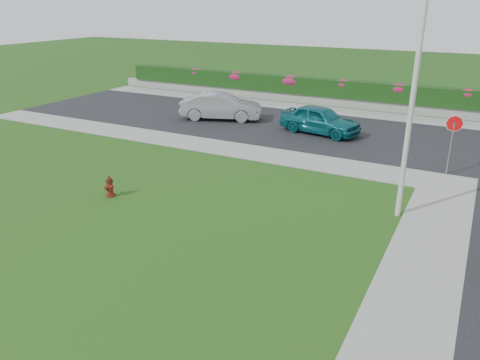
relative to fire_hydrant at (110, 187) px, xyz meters
The scene contains 18 objects.
ground 4.08m from the fire_hydrant, 32.24° to the right, with size 120.00×120.00×0.00m, color black.
street_far 11.94m from the fire_hydrant, 97.51° to the left, with size 26.00×8.00×0.04m, color black.
sidewalk_far 7.30m from the fire_hydrant, 110.55° to the left, with size 24.00×2.00×0.04m, color gray.
curb_corner 12.48m from the fire_hydrant, 33.20° to the left, with size 2.00×2.00×0.04m, color gray.
sidewalk_beyond 17.01m from the fire_hydrant, 81.75° to the left, with size 34.00×2.00×0.04m, color gray.
retaining_wall 18.49m from the fire_hydrant, 82.42° to the left, with size 34.00×0.40×0.60m, color gray.
hedge 18.61m from the fire_hydrant, 82.46° to the left, with size 32.00×0.90×1.10m, color black.
fire_hydrant is the anchor object (origin of this frame).
sedan_teal 11.98m from the fire_hydrant, 71.18° to the left, with size 1.68×4.19×1.43m, color #0D5B64.
sedan_silver 11.82m from the fire_hydrant, 100.55° to the left, with size 1.60×4.58×1.51m, color #939499.
utility_pole 10.21m from the fire_hydrant, 18.48° to the left, with size 0.16×0.16×6.58m, color silver.
stop_sign 13.03m from the fire_hydrant, 37.43° to the left, with size 0.65×0.13×2.40m.
flower_clump_a 20.09m from the fire_hydrant, 113.95° to the left, with size 1.14×0.73×0.57m, color #BC205B.
flower_clump_b 18.96m from the fire_hydrant, 104.42° to the left, with size 1.39×0.89×0.69m, color #BC205B.
flower_clump_c 18.37m from the fire_hydrant, 91.84° to the left, with size 1.47×0.94×0.73m, color #BC205B.
flower_clump_d 18.61m from the fire_hydrant, 80.74° to the left, with size 1.17×0.75×0.59m, color #BC205B.
flower_clump_e 19.47m from the fire_hydrant, 70.59° to the left, with size 1.27×0.81×0.63m, color #BC205B.
flower_clump_f 21.04m from the fire_hydrant, 60.73° to the left, with size 1.17×0.75×0.58m, color #BC205B.
Camera 1 is at (7.69, -9.17, 6.47)m, focal length 35.00 mm.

